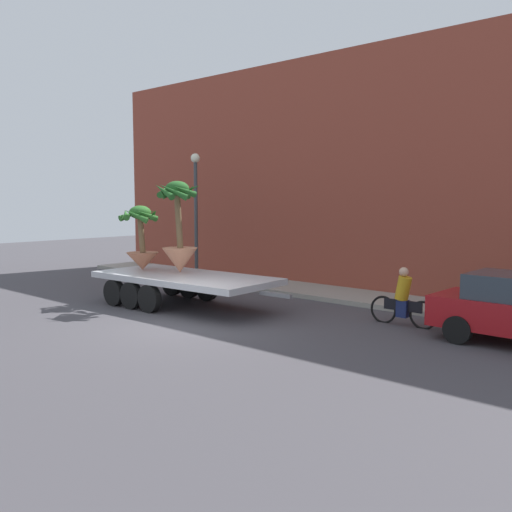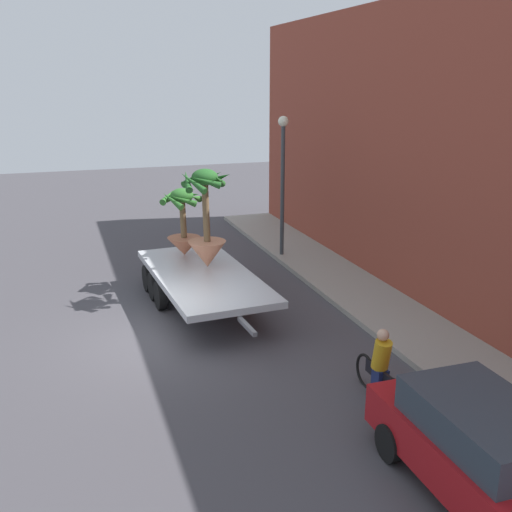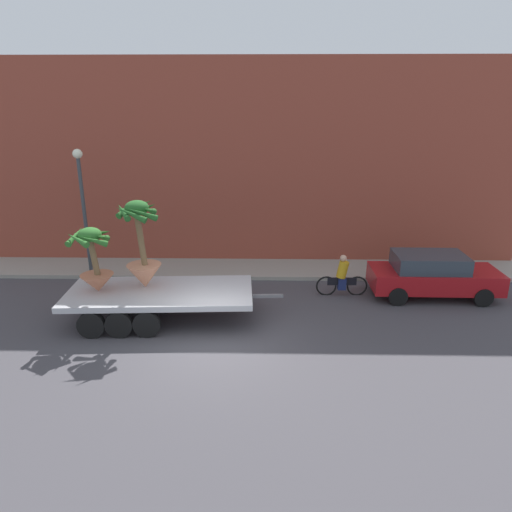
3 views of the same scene
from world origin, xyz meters
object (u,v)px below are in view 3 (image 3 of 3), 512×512
Objects in this scene: flatbed_trailer at (153,297)px; street_lamp at (82,196)px; cyclist at (342,277)px; parked_car at (433,275)px; potted_palm_rear at (94,263)px; potted_palm_middle at (142,252)px.

flatbed_trailer is 5.63m from street_lamp.
cyclist is 3.16m from parked_car.
potted_palm_rear is 1.46m from potted_palm_middle.
street_lamp is (-12.81, 1.74, 2.40)m from parked_car.
street_lamp is at bearing 113.44° from potted_palm_rear.
parked_car is (3.15, -0.06, 0.16)m from cyclist.
parked_car reaches higher than cyclist.
potted_palm_rear is at bearing -164.53° from cyclist.
street_lamp is (-9.65, 1.68, 2.56)m from cyclist.
street_lamp is (-3.38, 3.77, 2.46)m from flatbed_trailer.
potted_palm_rear is 4.44m from street_lamp.
flatbed_trailer is 1.54× the size of parked_car.
potted_palm_middle reaches higher than cyclist.
parked_car is at bearing 10.92° from potted_palm_rear.
potted_palm_middle is 1.52× the size of cyclist.
potted_palm_rear is at bearing -164.99° from potted_palm_middle.
potted_palm_middle reaches higher than parked_car.
potted_palm_rear is at bearing -66.56° from street_lamp.
cyclist is (7.97, 2.21, -1.23)m from potted_palm_rear.
flatbed_trailer is at bearing -48.19° from street_lamp.
potted_palm_rear reaches higher than parked_car.
potted_palm_rear is at bearing -176.38° from flatbed_trailer.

